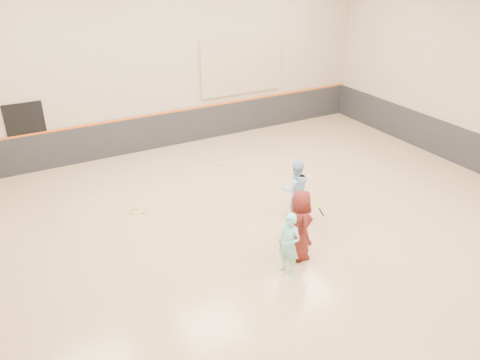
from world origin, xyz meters
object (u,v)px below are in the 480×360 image
young_man (300,225)px  spare_racket (135,210)px  instructor (295,189)px  girl (289,244)px

young_man → spare_racket: 4.57m
instructor → girl: bearing=72.5°
instructor → young_man: bearing=78.5°
girl → spare_racket: (-2.12, 4.02, -0.66)m
girl → spare_racket: girl is taller
young_man → instructor: bearing=-19.0°
spare_racket → girl: bearing=-62.2°
instructor → spare_racket: size_ratio=2.20×
young_man → spare_racket: (-2.63, 3.66, -0.78)m
young_man → spare_racket: size_ratio=2.31×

